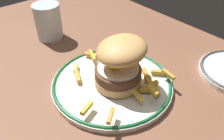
{
  "coord_description": "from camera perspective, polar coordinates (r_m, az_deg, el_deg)",
  "views": [
    {
      "loc": [
        30.02,
        -21.75,
        36.28
      ],
      "look_at": [
        -1.36,
        4.64,
        4.6
      ],
      "focal_mm": 37.77,
      "sensor_mm": 36.0,
      "label": 1
    }
  ],
  "objects": [
    {
      "name": "burger",
      "position": [
        0.5,
        1.66,
        2.06
      ],
      "size": [
        14.49,
        14.74,
        11.36
      ],
      "color": "tan",
      "rests_on": "dinner_plate"
    },
    {
      "name": "fries_pile",
      "position": [
        0.54,
        3.51,
        -1.48
      ],
      "size": [
        23.85,
        25.56,
        2.64
      ],
      "color": "gold",
      "rests_on": "dinner_plate"
    },
    {
      "name": "water_glass",
      "position": [
        0.74,
        -15.11,
        10.76
      ],
      "size": [
        7.84,
        7.84,
        10.44
      ],
      "color": "silver",
      "rests_on": "ground_plane"
    },
    {
      "name": "ground_plane",
      "position": [
        0.53,
        -2.91,
        -8.29
      ],
      "size": [
        127.37,
        88.11,
        4.0
      ],
      "primitive_type": "cube",
      "color": "brown"
    },
    {
      "name": "dinner_plate",
      "position": [
        0.54,
        -0.0,
        -3.15
      ],
      "size": [
        27.57,
        27.57,
        1.6
      ],
      "color": "white",
      "rests_on": "ground_plane"
    }
  ]
}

